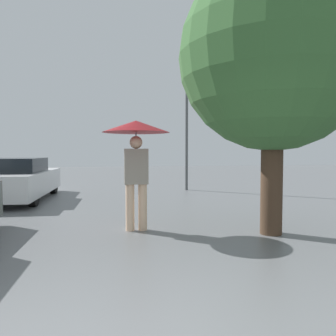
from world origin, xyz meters
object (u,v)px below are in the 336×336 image
Objects in this scene: pedestrian at (136,141)px; street_lamp at (187,91)px; tree at (274,57)px; parked_car_farthest at (15,180)px.

street_lamp is at bearing 69.96° from pedestrian.
tree is 6.49m from street_lamp.
pedestrian is at bearing -52.39° from parked_car_farthest.
parked_car_farthest is 7.64m from tree.
tree reaches higher than pedestrian.
tree is (2.22, -0.59, 1.36)m from pedestrian.
parked_car_farthest is at bearing -162.93° from street_lamp.
street_lamp reaches higher than tree.
parked_car_farthest is 6.37m from street_lamp.
parked_car_farthest is (-3.24, 4.21, -0.98)m from pedestrian.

